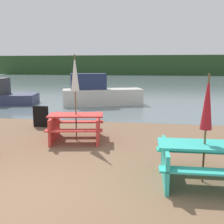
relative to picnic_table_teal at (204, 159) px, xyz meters
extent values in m
plane|color=brown|center=(-3.05, -1.23, -0.45)|extent=(60.00, 60.00, 0.00)
cube|color=slate|center=(-3.05, 29.88, -0.45)|extent=(60.00, 50.00, 0.00)
cube|color=#284723|center=(-3.05, 49.88, 1.55)|extent=(80.00, 1.60, 4.00)
cube|color=#33B7A8|center=(0.00, 0.00, 0.27)|extent=(1.73, 0.74, 0.04)
cube|color=#33B7A8|center=(0.01, -0.55, -0.02)|extent=(1.72, 0.32, 0.04)
cube|color=#33B7A8|center=(-0.01, 0.55, -0.02)|extent=(1.72, 0.32, 0.04)
cube|color=#33B7A8|center=(-0.71, -0.02, -0.10)|extent=(0.10, 1.38, 0.70)
cube|color=red|center=(-3.18, 2.31, 0.30)|extent=(1.66, 0.96, 0.04)
cube|color=red|center=(-3.08, 1.77, -0.02)|extent=(1.59, 0.54, 0.04)
cube|color=red|center=(-3.27, 2.86, -0.02)|extent=(1.59, 0.54, 0.04)
cube|color=red|center=(-3.81, 2.21, -0.08)|extent=(0.30, 1.37, 0.73)
cube|color=red|center=(-2.54, 2.42, -0.08)|extent=(0.30, 1.37, 0.73)
cylinder|color=brown|center=(-3.18, 2.31, 0.79)|extent=(0.04, 0.04, 2.49)
cone|color=white|center=(-3.18, 2.31, 1.52)|extent=(0.24, 0.24, 1.03)
cylinder|color=brown|center=(0.00, 0.00, 0.57)|extent=(0.04, 0.04, 2.05)
cone|color=#A81923|center=(0.00, 0.00, 1.09)|extent=(0.22, 0.22, 1.02)
cube|color=beige|center=(-3.70, 9.14, -0.02)|extent=(4.47, 2.55, 0.87)
cube|color=navy|center=(-4.44, 8.90, 0.84)|extent=(2.07, 1.44, 0.85)
cube|color=#333856|center=(-9.17, 8.59, -0.17)|extent=(3.68, 2.41, 0.56)
cube|color=black|center=(-4.91, 3.73, -0.08)|extent=(0.55, 0.08, 0.75)
camera|label=1|loc=(-0.98, -4.91, 1.76)|focal=42.00mm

